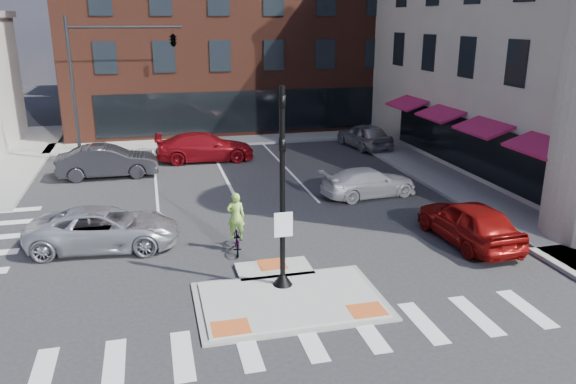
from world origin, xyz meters
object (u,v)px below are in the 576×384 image
object	(u,v)px
red_sedan	(469,222)
white_pickup	(369,182)
cyclist	(236,232)
bg_car_silver	(364,135)
bg_car_dark	(108,161)
bg_car_red	(205,147)
silver_suv	(105,228)

from	to	relation	value
red_sedan	white_pickup	bearing A→B (deg)	-80.36
red_sedan	cyclist	world-z (taller)	cyclist
red_sedan	bg_car_silver	world-z (taller)	red_sedan
white_pickup	bg_car_silver	size ratio (longest dim) A/B	0.97
white_pickup	bg_car_dark	distance (m)	13.39
red_sedan	cyclist	distance (m)	8.41
bg_car_red	cyclist	distance (m)	13.50
bg_car_silver	cyclist	bearing A→B (deg)	46.00
white_pickup	bg_car_dark	xyz separation A→B (m)	(-11.82, 6.30, 0.17)
red_sedan	bg_car_silver	size ratio (longest dim) A/B	1.02
white_pickup	silver_suv	bearing A→B (deg)	99.26
red_sedan	bg_car_red	distance (m)	16.79
silver_suv	red_sedan	size ratio (longest dim) A/B	1.11
bg_car_red	red_sedan	bearing A→B (deg)	-148.68
bg_car_silver	red_sedan	bearing A→B (deg)	74.20
bg_car_dark	cyclist	distance (m)	12.22
red_sedan	cyclist	bearing A→B (deg)	-11.81
silver_suv	bg_car_silver	world-z (taller)	bg_car_silver
white_pickup	bg_car_red	xyz separation A→B (m)	(-6.62, 8.60, 0.15)
bg_car_silver	bg_car_dark	bearing A→B (deg)	3.75
bg_car_silver	silver_suv	bearing A→B (deg)	32.91
red_sedan	bg_car_red	xyz separation A→B (m)	(-8.02, 14.76, -0.00)
white_pickup	cyclist	bearing A→B (deg)	117.70
red_sedan	bg_car_dark	xyz separation A→B (m)	(-13.22, 12.45, 0.02)
cyclist	bg_car_red	bearing A→B (deg)	-84.46
white_pickup	bg_car_silver	world-z (taller)	bg_car_silver
red_sedan	bg_car_silver	bearing A→B (deg)	-100.79
bg_car_red	white_pickup	bearing A→B (deg)	-139.62
bg_car_dark	bg_car_silver	xyz separation A→B (m)	(15.32, 3.24, -0.04)
silver_suv	white_pickup	xyz separation A→B (m)	(11.39, 3.45, -0.08)
white_pickup	bg_car_dark	world-z (taller)	bg_car_dark
silver_suv	bg_car_silver	bearing A→B (deg)	-42.33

